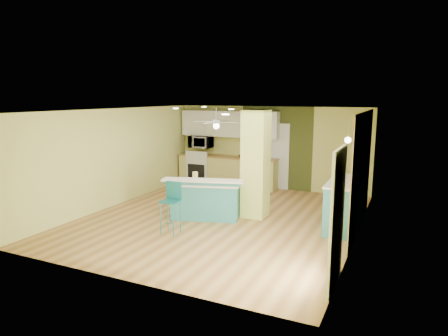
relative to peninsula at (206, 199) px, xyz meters
The scene contains 23 objects.
floor 0.59m from the peninsula, 12.41° to the left, with size 6.00×7.00×0.01m, color olive.
ceiling 2.08m from the peninsula, 12.41° to the left, with size 6.00×7.00×0.01m, color white.
wall_back 3.69m from the peninsula, 84.30° to the left, with size 6.00×0.01×2.50m, color #D5D673.
wall_front 3.54m from the peninsula, 84.04° to the right, with size 6.00×0.01×2.50m, color #D5D673.
wall_left 2.77m from the peninsula, behind, with size 0.01×7.00×2.50m, color #D5D673.
wall_right 3.46m from the peninsula, ahead, with size 0.01×7.00×2.50m, color #D5D673.
wood_panel 3.51m from the peninsula, 11.47° to the left, with size 0.02×3.40×2.50m, color #9C7E59.
olive_accent 3.70m from the peninsula, 81.11° to the left, with size 2.20×0.02×2.50m, color #3E461C.
interior_door 3.62m from the peninsula, 81.04° to the left, with size 0.82×0.05×2.00m, color silver.
french_door 4.05m from the peninsula, 33.72° to the right, with size 0.04×1.08×2.10m, color silver.
column 1.41m from the peninsula, 29.86° to the left, with size 0.55×0.55×2.50m, color #CED764.
kitchen_run 3.41m from the peninsula, 106.03° to the left, with size 3.25×0.63×0.94m.
stove 3.78m from the peninsula, 120.06° to the left, with size 0.76×0.66×1.08m.
upper_cabinets 3.83m from the peninsula, 105.49° to the left, with size 3.20×0.34×0.80m, color silver.
microwave 3.89m from the peninsula, 119.99° to the left, with size 0.70×0.48×0.39m, color white.
ceiling_fan 2.74m from the peninsula, 109.65° to the left, with size 1.41×1.41×0.61m.
pendant_lamp 3.43m from the peninsula, 15.40° to the left, with size 0.14×0.14×0.69m.
wall_decor 3.61m from the peninsula, 14.81° to the left, with size 0.03×0.90×0.70m, color brown.
peninsula is the anchor object (origin of this frame).
bar_stool 1.26m from the peninsula, 97.12° to the right, with size 0.37×0.37×1.07m.
side_counter 3.11m from the peninsula, 10.49° to the left, with size 0.69×1.63×1.05m.
fruit_bowl 3.33m from the peninsula, 96.71° to the left, with size 0.31×0.31×0.08m, color #392017.
canister 0.62m from the peninsula, 159.69° to the left, with size 0.13×0.13×0.19m, color yellow.
Camera 1 is at (3.84, -8.07, 2.82)m, focal length 32.00 mm.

